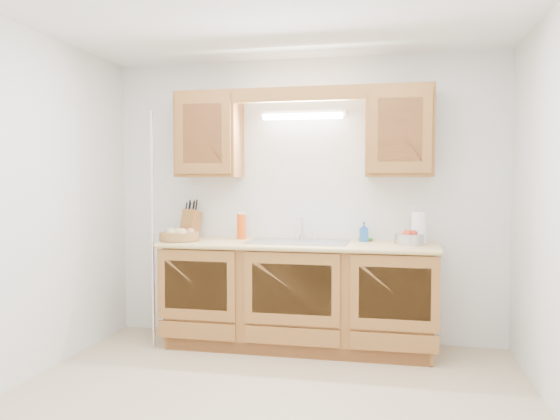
% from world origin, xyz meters
% --- Properties ---
extents(room, '(3.52, 3.50, 2.50)m').
position_xyz_m(room, '(0.00, 0.00, 1.25)').
color(room, '#C0AB8A').
rests_on(room, ground).
extents(base_cabinets, '(2.20, 0.60, 0.86)m').
position_xyz_m(base_cabinets, '(0.00, 1.20, 0.44)').
color(base_cabinets, '#965B2C').
rests_on(base_cabinets, ground).
extents(countertop, '(2.30, 0.63, 0.04)m').
position_xyz_m(countertop, '(0.00, 1.19, 0.88)').
color(countertop, tan).
rests_on(countertop, base_cabinets).
extents(upper_cabinet_left, '(0.55, 0.33, 0.75)m').
position_xyz_m(upper_cabinet_left, '(-0.83, 1.33, 1.83)').
color(upper_cabinet_left, '#965B2C').
rests_on(upper_cabinet_left, room).
extents(upper_cabinet_right, '(0.55, 0.33, 0.75)m').
position_xyz_m(upper_cabinet_right, '(0.83, 1.33, 1.83)').
color(upper_cabinet_right, '#965B2C').
rests_on(upper_cabinet_right, room).
extents(valance, '(2.20, 0.05, 0.12)m').
position_xyz_m(valance, '(0.00, 1.19, 2.14)').
color(valance, '#965B2C').
rests_on(valance, room).
extents(fluorescent_fixture, '(0.76, 0.08, 0.08)m').
position_xyz_m(fluorescent_fixture, '(0.00, 1.42, 2.00)').
color(fluorescent_fixture, white).
rests_on(fluorescent_fixture, room).
extents(sink, '(0.84, 0.46, 0.36)m').
position_xyz_m(sink, '(0.00, 1.21, 0.83)').
color(sink, '#9E9EA3').
rests_on(sink, countertop).
extents(wire_shelf_pole, '(0.03, 0.03, 2.00)m').
position_xyz_m(wire_shelf_pole, '(-1.20, 0.94, 1.00)').
color(wire_shelf_pole, silver).
rests_on(wire_shelf_pole, ground).
extents(outlet_plate, '(0.08, 0.01, 0.12)m').
position_xyz_m(outlet_plate, '(0.95, 1.49, 1.15)').
color(outlet_plate, white).
rests_on(outlet_plate, room).
extents(fruit_basket, '(0.43, 0.43, 0.11)m').
position_xyz_m(fruit_basket, '(-1.03, 1.11, 0.95)').
color(fruit_basket, '#A97644').
rests_on(fruit_basket, countertop).
extents(knife_block, '(0.17, 0.23, 0.36)m').
position_xyz_m(knife_block, '(-1.03, 1.38, 1.03)').
color(knife_block, '#965B2C').
rests_on(knife_block, countertop).
extents(orange_canister, '(0.10, 0.10, 0.23)m').
position_xyz_m(orange_canister, '(-0.54, 1.35, 1.02)').
color(orange_canister, '#EE500D').
rests_on(orange_canister, countertop).
extents(soap_bottle, '(0.08, 0.08, 0.17)m').
position_xyz_m(soap_bottle, '(0.54, 1.37, 0.98)').
color(soap_bottle, '#225BAB').
rests_on(soap_bottle, countertop).
extents(sponge, '(0.13, 0.09, 0.02)m').
position_xyz_m(sponge, '(0.55, 1.44, 0.91)').
color(sponge, '#CC333F').
rests_on(sponge, countertop).
extents(paper_towel, '(0.15, 0.15, 0.31)m').
position_xyz_m(paper_towel, '(1.00, 1.28, 1.03)').
color(paper_towel, silver).
rests_on(paper_towel, countertop).
extents(apple_bowl, '(0.30, 0.30, 0.12)m').
position_xyz_m(apple_bowl, '(0.91, 1.19, 0.95)').
color(apple_bowl, silver).
rests_on(apple_bowl, countertop).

